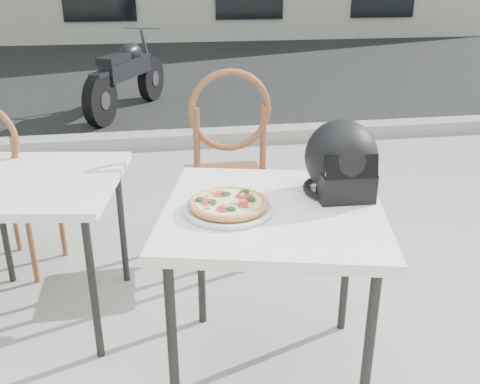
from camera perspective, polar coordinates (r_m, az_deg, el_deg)
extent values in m
plane|color=#9C9A94|center=(2.60, 9.38, -14.23)|extent=(80.00, 80.00, 0.00)
cube|color=black|center=(9.12, -5.03, 12.67)|extent=(30.00, 8.00, 0.00)
cube|color=gray|center=(5.22, -1.10, 6.00)|extent=(30.00, 0.25, 0.12)
cube|color=white|center=(1.95, 3.59, -2.15)|extent=(0.96, 0.96, 0.04)
cylinder|color=black|center=(1.90, -7.19, -16.31)|extent=(0.04, 0.04, 0.71)
cylinder|color=black|center=(1.90, 13.44, -16.98)|extent=(0.04, 0.04, 0.71)
cylinder|color=black|center=(2.43, -4.21, -6.74)|extent=(0.04, 0.04, 0.71)
cylinder|color=black|center=(2.43, 11.30, -7.22)|extent=(0.04, 0.04, 0.71)
cylinder|color=silver|center=(1.90, -1.23, -1.88)|extent=(0.37, 0.37, 0.01)
torus|color=silver|center=(1.90, -1.23, -1.71)|extent=(0.38, 0.38, 0.02)
cylinder|color=#E19652|center=(1.89, -1.23, -1.32)|extent=(0.35, 0.35, 0.01)
torus|color=#E19652|center=(1.89, -1.24, -1.15)|extent=(0.36, 0.36, 0.02)
cylinder|color=red|center=(1.89, -1.24, -1.13)|extent=(0.32, 0.32, 0.00)
cylinder|color=beige|center=(1.89, -1.24, -1.04)|extent=(0.31, 0.31, 0.00)
cylinder|color=red|center=(1.93, 0.34, -0.41)|extent=(0.07, 0.07, 0.00)
cylinder|color=red|center=(1.95, -2.07, -0.21)|extent=(0.07, 0.07, 0.00)
cylinder|color=red|center=(1.88, -3.30, -1.08)|extent=(0.07, 0.07, 0.00)
cylinder|color=red|center=(1.83, -1.64, -1.78)|extent=(0.07, 0.07, 0.00)
cylinder|color=red|center=(1.86, 0.58, -1.35)|extent=(0.07, 0.07, 0.00)
ellipsoid|color=#163D17|center=(1.94, -1.51, -0.22)|extent=(0.05, 0.04, 0.01)
ellipsoid|color=#163D17|center=(1.87, -2.96, -1.14)|extent=(0.04, 0.05, 0.01)
ellipsoid|color=#163D17|center=(1.89, 1.21, -0.79)|extent=(0.04, 0.05, 0.01)
ellipsoid|color=#163D17|center=(1.82, -0.99, -1.80)|extent=(0.05, 0.04, 0.01)
ellipsoid|color=#163D17|center=(1.96, 0.45, 0.03)|extent=(0.05, 0.05, 0.01)
ellipsoid|color=#163D17|center=(1.90, -4.30, -0.78)|extent=(0.04, 0.05, 0.01)
cylinder|color=beige|center=(1.87, -0.53, -1.05)|extent=(0.02, 0.02, 0.02)
cylinder|color=beige|center=(1.92, -3.52, -0.39)|extent=(0.02, 0.02, 0.02)
cylinder|color=beige|center=(1.92, 0.27, -0.32)|extent=(0.03, 0.03, 0.02)
cylinder|color=beige|center=(1.96, -2.95, 0.05)|extent=(0.02, 0.03, 0.02)
cylinder|color=beige|center=(1.84, 1.10, -1.44)|extent=(0.02, 0.02, 0.02)
cylinder|color=beige|center=(1.83, -3.34, -1.56)|extent=(0.02, 0.03, 0.02)
cylinder|color=beige|center=(1.92, 1.45, -0.31)|extent=(0.02, 0.03, 0.02)
cylinder|color=beige|center=(1.83, -1.48, -1.62)|extent=(0.02, 0.02, 0.02)
ellipsoid|color=black|center=(2.06, 10.73, 3.69)|extent=(0.29, 0.30, 0.28)
cube|color=black|center=(2.01, 11.28, 0.56)|extent=(0.21, 0.11, 0.11)
torus|color=black|center=(2.10, 10.48, 0.40)|extent=(0.29, 0.29, 0.02)
cube|color=black|center=(1.94, 11.81, 2.65)|extent=(0.19, 0.05, 0.09)
cube|color=brown|center=(2.97, -1.58, 1.49)|extent=(0.43, 0.43, 0.04)
cylinder|color=brown|center=(3.24, 0.98, -1.29)|extent=(0.03, 0.03, 0.47)
cylinder|color=brown|center=(3.20, -5.01, -1.73)|extent=(0.03, 0.03, 0.47)
cylinder|color=brown|center=(2.94, 2.26, -3.92)|extent=(0.03, 0.03, 0.47)
cylinder|color=brown|center=(2.89, -4.35, -4.45)|extent=(0.03, 0.03, 0.47)
cylinder|color=brown|center=(2.76, 2.46, 4.72)|extent=(0.03, 0.03, 0.45)
cylinder|color=brown|center=(2.71, -4.61, 4.32)|extent=(0.03, 0.03, 0.45)
torus|color=brown|center=(2.67, -1.07, 8.66)|extent=(0.42, 0.04, 0.42)
cube|color=white|center=(2.51, -21.36, 0.95)|extent=(0.85, 0.85, 0.04)
cylinder|color=black|center=(2.31, -15.40, -9.98)|extent=(0.04, 0.04, 0.67)
cylinder|color=black|center=(3.01, -23.98, -3.20)|extent=(0.04, 0.04, 0.67)
cylinder|color=black|center=(2.83, -12.49, -3.36)|extent=(0.04, 0.04, 0.67)
cube|color=brown|center=(3.11, -22.73, -0.47)|extent=(0.49, 0.49, 0.03)
cylinder|color=brown|center=(3.23, -18.52, -3.19)|extent=(0.04, 0.04, 0.41)
cylinder|color=brown|center=(3.39, -22.91, -2.64)|extent=(0.04, 0.04, 0.41)
cylinder|color=brown|center=(3.01, -21.30, -5.57)|extent=(0.04, 0.04, 0.41)
cylinder|color=brown|center=(2.84, -22.55, 1.71)|extent=(0.04, 0.04, 0.39)
cylinder|color=black|center=(7.05, -9.46, 11.88)|extent=(0.34, 0.56, 0.56)
cylinder|color=gray|center=(7.05, -9.46, 11.88)|extent=(0.20, 0.23, 0.19)
cylinder|color=black|center=(5.90, -14.67, 9.43)|extent=(0.34, 0.56, 0.56)
cylinder|color=gray|center=(5.90, -14.67, 9.43)|extent=(0.20, 0.23, 0.19)
cube|color=black|center=(6.43, -12.02, 12.81)|extent=(0.57, 0.96, 0.21)
ellipsoid|color=black|center=(6.53, -11.57, 14.41)|extent=(0.35, 0.44, 0.21)
cube|color=black|center=(6.16, -13.31, 13.63)|extent=(0.37, 0.50, 0.07)
cylinder|color=gray|center=(6.93, -9.88, 14.20)|extent=(0.16, 0.29, 0.67)
cylinder|color=gray|center=(6.79, -10.48, 16.86)|extent=(0.45, 0.23, 0.03)
cube|color=black|center=(5.87, -14.84, 11.96)|extent=(0.21, 0.24, 0.05)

